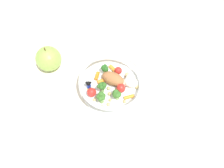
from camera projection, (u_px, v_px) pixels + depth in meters
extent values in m
plane|color=silver|center=(106.00, 88.00, 0.72)|extent=(2.40, 2.40, 0.00)
cylinder|color=white|center=(112.00, 88.00, 0.71)|extent=(0.19, 0.19, 0.01)
torus|color=white|center=(112.00, 80.00, 0.67)|extent=(0.20, 0.20, 0.01)
ellipsoid|color=#9E663D|center=(113.00, 79.00, 0.70)|extent=(0.08, 0.07, 0.04)
cylinder|color=#7FAD5B|center=(102.00, 89.00, 0.69)|extent=(0.01, 0.01, 0.02)
sphere|color=#2D6023|center=(103.00, 87.00, 0.67)|extent=(0.01, 0.01, 0.01)
sphere|color=#2D6023|center=(104.00, 85.00, 0.67)|extent=(0.02, 0.02, 0.02)
sphere|color=#2D6023|center=(103.00, 85.00, 0.68)|extent=(0.02, 0.02, 0.02)
sphere|color=#2D6023|center=(100.00, 84.00, 0.67)|extent=(0.01, 0.01, 0.01)
sphere|color=#2D6023|center=(99.00, 87.00, 0.67)|extent=(0.01, 0.01, 0.01)
sphere|color=#2D6023|center=(101.00, 87.00, 0.67)|extent=(0.01, 0.01, 0.01)
cylinder|color=#8EB766|center=(105.00, 71.00, 0.73)|extent=(0.01, 0.01, 0.02)
sphere|color=#23561E|center=(106.00, 69.00, 0.71)|extent=(0.02, 0.02, 0.02)
sphere|color=#23561E|center=(106.00, 67.00, 0.71)|extent=(0.01, 0.01, 0.01)
sphere|color=#23561E|center=(105.00, 66.00, 0.71)|extent=(0.01, 0.01, 0.01)
sphere|color=#23561E|center=(104.00, 68.00, 0.71)|extent=(0.02, 0.02, 0.02)
sphere|color=#23561E|center=(104.00, 70.00, 0.71)|extent=(0.01, 0.01, 0.01)
cylinder|color=#7FAD5B|center=(102.00, 100.00, 0.67)|extent=(0.01, 0.01, 0.02)
sphere|color=#386B28|center=(103.00, 98.00, 0.65)|extent=(0.02, 0.02, 0.02)
sphere|color=#386B28|center=(103.00, 96.00, 0.66)|extent=(0.01, 0.01, 0.01)
sphere|color=#386B28|center=(101.00, 94.00, 0.66)|extent=(0.02, 0.02, 0.02)
sphere|color=#386B28|center=(99.00, 97.00, 0.66)|extent=(0.02, 0.02, 0.02)
sphere|color=#386B28|center=(100.00, 99.00, 0.65)|extent=(0.02, 0.02, 0.02)
cylinder|color=#8EB766|center=(117.00, 97.00, 0.68)|extent=(0.01, 0.01, 0.02)
sphere|color=#386B28|center=(118.00, 95.00, 0.66)|extent=(0.01, 0.01, 0.01)
sphere|color=#386B28|center=(119.00, 94.00, 0.66)|extent=(0.02, 0.02, 0.02)
sphere|color=#386B28|center=(118.00, 92.00, 0.67)|extent=(0.02, 0.02, 0.02)
sphere|color=#386B28|center=(117.00, 92.00, 0.67)|extent=(0.02, 0.02, 0.02)
sphere|color=#386B28|center=(115.00, 94.00, 0.67)|extent=(0.02, 0.02, 0.02)
sphere|color=#386B28|center=(115.00, 95.00, 0.66)|extent=(0.02, 0.02, 0.02)
sphere|color=#386B28|center=(117.00, 96.00, 0.66)|extent=(0.01, 0.01, 0.01)
sphere|color=silver|center=(130.00, 84.00, 0.70)|extent=(0.02, 0.02, 0.02)
sphere|color=silver|center=(132.00, 83.00, 0.70)|extent=(0.03, 0.03, 0.03)
sphere|color=silver|center=(130.00, 78.00, 0.70)|extent=(0.03, 0.03, 0.03)
sphere|color=silver|center=(128.00, 82.00, 0.70)|extent=(0.02, 0.02, 0.02)
sphere|color=silver|center=(125.00, 83.00, 0.70)|extent=(0.02, 0.02, 0.02)
sphere|color=silver|center=(128.00, 82.00, 0.70)|extent=(0.03, 0.03, 0.03)
cube|color=yellow|center=(89.00, 88.00, 0.71)|extent=(0.02, 0.02, 0.00)
cylinder|color=#1933B2|center=(89.00, 86.00, 0.70)|extent=(0.02, 0.02, 0.02)
sphere|color=black|center=(88.00, 83.00, 0.68)|extent=(0.01, 0.01, 0.01)
sphere|color=black|center=(86.00, 83.00, 0.68)|extent=(0.01, 0.01, 0.01)
sphere|color=black|center=(90.00, 83.00, 0.68)|extent=(0.01, 0.01, 0.01)
cylinder|color=orange|center=(129.00, 97.00, 0.68)|extent=(0.02, 0.03, 0.01)
cylinder|color=orange|center=(96.00, 76.00, 0.72)|extent=(0.03, 0.03, 0.01)
cylinder|color=orange|center=(102.00, 81.00, 0.71)|extent=(0.02, 0.03, 0.01)
cylinder|color=orange|center=(113.00, 68.00, 0.74)|extent=(0.03, 0.01, 0.01)
sphere|color=red|center=(118.00, 71.00, 0.73)|extent=(0.03, 0.03, 0.03)
sphere|color=red|center=(92.00, 92.00, 0.68)|extent=(0.03, 0.03, 0.03)
sphere|color=red|center=(121.00, 88.00, 0.69)|extent=(0.03, 0.03, 0.03)
sphere|color=tan|center=(125.00, 101.00, 0.68)|extent=(0.01, 0.01, 0.01)
sphere|color=tan|center=(110.00, 100.00, 0.68)|extent=(0.01, 0.01, 0.01)
sphere|color=#D1B775|center=(94.00, 100.00, 0.68)|extent=(0.01, 0.01, 0.01)
sphere|color=#D1B775|center=(108.00, 89.00, 0.70)|extent=(0.01, 0.01, 0.01)
sphere|color=tan|center=(127.00, 74.00, 0.73)|extent=(0.01, 0.01, 0.01)
sphere|color=#D1B775|center=(123.00, 80.00, 0.72)|extent=(0.01, 0.01, 0.01)
sphere|color=tan|center=(137.00, 87.00, 0.70)|extent=(0.01, 0.01, 0.01)
sphere|color=#D1B775|center=(109.00, 104.00, 0.67)|extent=(0.01, 0.01, 0.01)
sphere|color=tan|center=(110.00, 94.00, 0.69)|extent=(0.01, 0.01, 0.01)
sphere|color=#D1B775|center=(102.00, 107.00, 0.67)|extent=(0.01, 0.01, 0.01)
sphere|color=tan|center=(126.00, 76.00, 0.72)|extent=(0.01, 0.01, 0.01)
sphere|color=#8CB74C|center=(49.00, 59.00, 0.73)|extent=(0.08, 0.08, 0.08)
cylinder|color=brown|center=(45.00, 49.00, 0.69)|extent=(0.00, 0.00, 0.01)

